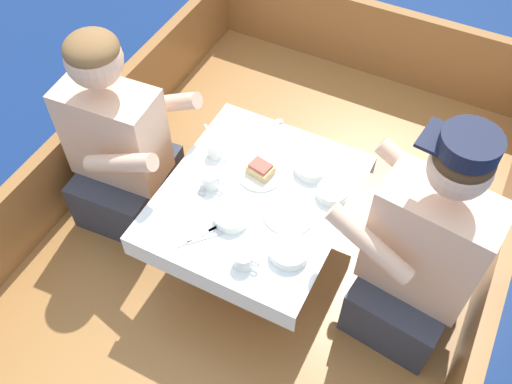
% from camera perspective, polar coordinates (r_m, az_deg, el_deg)
% --- Properties ---
extents(ground_plane, '(60.00, 60.00, 0.00)m').
position_cam_1_polar(ground_plane, '(2.88, 0.46, -9.16)').
color(ground_plane, navy).
extents(boat_deck, '(1.94, 2.85, 0.34)m').
position_cam_1_polar(boat_deck, '(2.74, 0.48, -7.43)').
color(boat_deck, '#9E6B38').
rests_on(boat_deck, ground_plane).
extents(gunwale_port, '(0.06, 2.85, 0.38)m').
position_cam_1_polar(gunwale_port, '(2.83, -16.81, 4.08)').
color(gunwale_port, '#936033').
rests_on(gunwale_port, boat_deck).
extents(gunwale_starboard, '(0.06, 2.85, 0.38)m').
position_cam_1_polar(gunwale_starboard, '(2.38, 21.66, -11.30)').
color(gunwale_starboard, '#936033').
rests_on(gunwale_starboard, boat_deck).
extents(bow_coaming, '(1.82, 0.06, 0.43)m').
position_cam_1_polar(bow_coaming, '(3.36, 11.61, 14.78)').
color(bow_coaming, '#936033').
rests_on(bow_coaming, boat_deck).
extents(cockpit_table, '(0.71, 0.81, 0.44)m').
position_cam_1_polar(cockpit_table, '(2.24, 0.00, -1.01)').
color(cockpit_table, '#B2B2B7').
rests_on(cockpit_table, boat_deck).
extents(person_port, '(0.54, 0.47, 0.97)m').
position_cam_1_polar(person_port, '(2.50, -13.52, 4.40)').
color(person_port, '#333847').
rests_on(person_port, boat_deck).
extents(person_starboard, '(0.56, 0.49, 1.04)m').
position_cam_1_polar(person_starboard, '(2.16, 16.16, -6.22)').
color(person_starboard, '#333847').
rests_on(person_starboard, boat_deck).
extents(plate_sandwich, '(0.19, 0.19, 0.01)m').
position_cam_1_polar(plate_sandwich, '(2.27, 0.46, 1.87)').
color(plate_sandwich, silver).
rests_on(plate_sandwich, cockpit_table).
extents(plate_bread, '(0.20, 0.20, 0.01)m').
position_cam_1_polar(plate_bread, '(2.16, 3.34, -2.09)').
color(plate_bread, silver).
rests_on(plate_bread, cockpit_table).
extents(sandwich, '(0.11, 0.09, 0.05)m').
position_cam_1_polar(sandwich, '(2.25, 0.46, 2.32)').
color(sandwich, tan).
rests_on(sandwich, plate_sandwich).
extents(bowl_port_near, '(0.13, 0.13, 0.04)m').
position_cam_1_polar(bowl_port_near, '(2.12, -2.48, -2.49)').
color(bowl_port_near, silver).
rests_on(bowl_port_near, cockpit_table).
extents(bowl_starboard_near, '(0.14, 0.14, 0.04)m').
position_cam_1_polar(bowl_starboard_near, '(2.28, 5.67, 2.53)').
color(bowl_starboard_near, silver).
rests_on(bowl_starboard_near, cockpit_table).
extents(bowl_center_far, '(0.12, 0.12, 0.04)m').
position_cam_1_polar(bowl_center_far, '(2.21, 7.64, -0.01)').
color(bowl_center_far, silver).
rests_on(bowl_center_far, cockpit_table).
extents(bowl_port_far, '(0.14, 0.14, 0.04)m').
position_cam_1_polar(bowl_port_far, '(2.04, 3.34, -5.92)').
color(bowl_port_far, silver).
rests_on(bowl_port_far, cockpit_table).
extents(coffee_cup_port, '(0.10, 0.07, 0.06)m').
position_cam_1_polar(coffee_cup_port, '(2.01, -1.23, -6.72)').
color(coffee_cup_port, silver).
rests_on(coffee_cup_port, cockpit_table).
extents(coffee_cup_starboard, '(0.10, 0.07, 0.07)m').
position_cam_1_polar(coffee_cup_starboard, '(2.22, -4.56, 1.30)').
color(coffee_cup_starboard, silver).
rests_on(coffee_cup_starboard, cockpit_table).
extents(coffee_cup_center, '(0.09, 0.06, 0.06)m').
position_cam_1_polar(coffee_cup_center, '(2.33, -4.09, 4.31)').
color(coffee_cup_center, silver).
rests_on(coffee_cup_center, cockpit_table).
extents(utensil_spoon_port, '(0.13, 0.13, 0.01)m').
position_cam_1_polar(utensil_spoon_port, '(2.10, -3.93, -4.23)').
color(utensil_spoon_port, silver).
rests_on(utensil_spoon_port, cockpit_table).
extents(utensil_spoon_center, '(0.09, 0.16, 0.01)m').
position_cam_1_polar(utensil_spoon_center, '(2.20, -5.57, -0.95)').
color(utensil_spoon_center, silver).
rests_on(utensil_spoon_center, cockpit_table).
extents(utensil_knife_port, '(0.14, 0.12, 0.00)m').
position_cam_1_polar(utensil_knife_port, '(2.42, -4.43, 5.45)').
color(utensil_knife_port, silver).
rests_on(utensil_knife_port, cockpit_table).
extents(utensil_spoon_starboard, '(0.06, 0.17, 0.01)m').
position_cam_1_polar(utensil_spoon_starboard, '(2.46, 1.75, 6.56)').
color(utensil_spoon_starboard, silver).
rests_on(utensil_spoon_starboard, cockpit_table).
extents(utensil_fork_port, '(0.10, 0.16, 0.00)m').
position_cam_1_polar(utensil_fork_port, '(2.11, -5.57, -4.32)').
color(utensil_fork_port, silver).
rests_on(utensil_fork_port, cockpit_table).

